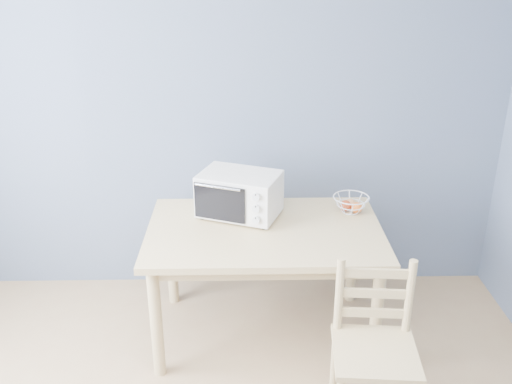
{
  "coord_description": "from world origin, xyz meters",
  "views": [
    {
      "loc": [
        0.24,
        -1.43,
        2.29
      ],
      "look_at": [
        0.31,
        1.73,
        0.93
      ],
      "focal_mm": 40.0,
      "sensor_mm": 36.0,
      "label": 1
    }
  ],
  "objects_px": {
    "toaster_oven": "(237,194)",
    "fruit_basket": "(351,204)",
    "dining_chair": "(374,351)",
    "dining_table": "(265,244)"
  },
  "relations": [
    {
      "from": "dining_chair",
      "to": "toaster_oven",
      "type": "bearing_deg",
      "value": 131.54
    },
    {
      "from": "toaster_oven",
      "to": "fruit_basket",
      "type": "height_order",
      "value": "toaster_oven"
    },
    {
      "from": "dining_table",
      "to": "dining_chair",
      "type": "xyz_separation_m",
      "value": [
        0.52,
        -0.74,
        -0.21
      ]
    },
    {
      "from": "dining_table",
      "to": "dining_chair",
      "type": "distance_m",
      "value": 0.93
    },
    {
      "from": "fruit_basket",
      "to": "toaster_oven",
      "type": "bearing_deg",
      "value": -177.1
    },
    {
      "from": "dining_table",
      "to": "toaster_oven",
      "type": "distance_m",
      "value": 0.35
    },
    {
      "from": "fruit_basket",
      "to": "dining_table",
      "type": "bearing_deg",
      "value": -157.7
    },
    {
      "from": "dining_table",
      "to": "fruit_basket",
      "type": "xyz_separation_m",
      "value": [
        0.55,
        0.23,
        0.15
      ]
    },
    {
      "from": "toaster_oven",
      "to": "fruit_basket",
      "type": "bearing_deg",
      "value": 24.09
    },
    {
      "from": "dining_table",
      "to": "toaster_oven",
      "type": "bearing_deg",
      "value": 131.47
    }
  ]
}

